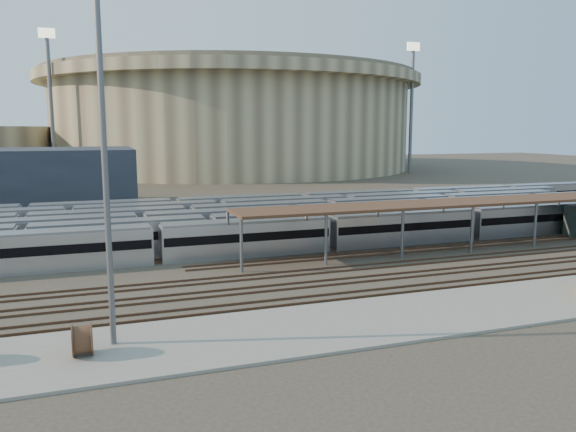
% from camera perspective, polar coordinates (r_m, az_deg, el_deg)
% --- Properties ---
extents(ground, '(420.00, 420.00, 0.00)m').
position_cam_1_polar(ground, '(54.46, 3.83, -5.33)').
color(ground, '#383026').
rests_on(ground, ground).
extents(apron, '(50.00, 9.00, 0.20)m').
position_cam_1_polar(apron, '(39.36, 5.70, -10.83)').
color(apron, gray).
rests_on(apron, ground).
extents(subway_trains, '(131.61, 23.90, 3.60)m').
position_cam_1_polar(subway_trains, '(71.64, -0.70, -0.41)').
color(subway_trains, '#B4B4B9').
rests_on(subway_trains, ground).
extents(inspection_shed, '(60.30, 6.00, 5.30)m').
position_cam_1_polar(inspection_shed, '(68.26, 19.77, 1.31)').
color(inspection_shed, '#5B5C60').
rests_on(inspection_shed, ground).
extents(empty_tracks, '(170.00, 9.62, 0.18)m').
position_cam_1_polar(empty_tracks, '(50.03, 6.09, -6.54)').
color(empty_tracks, '#4C3323').
rests_on(empty_tracks, ground).
extents(stadium, '(124.00, 124.00, 32.50)m').
position_cam_1_polar(stadium, '(194.05, -5.65, 9.74)').
color(stadium, tan).
rests_on(stadium, ground).
extents(service_building, '(42.00, 20.00, 10.00)m').
position_cam_1_polar(service_building, '(104.86, -27.00, 3.33)').
color(service_building, '#1E232D').
rests_on(service_building, ground).
extents(floodlight_0, '(4.00, 1.00, 38.40)m').
position_cam_1_polar(floodlight_0, '(158.99, -22.95, 10.80)').
color(floodlight_0, '#5B5C60').
rests_on(floodlight_0, ground).
extents(floodlight_2, '(4.00, 1.00, 38.40)m').
position_cam_1_polar(floodlight_2, '(174.24, 12.43, 11.06)').
color(floodlight_2, '#5B5C60').
rests_on(floodlight_2, ground).
extents(floodlight_3, '(4.00, 1.00, 38.40)m').
position_cam_1_polar(floodlight_3, '(208.96, -16.53, 10.50)').
color(floodlight_3, '#5B5C60').
rests_on(floodlight_3, ground).
extents(cable_reel_east, '(1.10, 1.94, 1.92)m').
position_cam_1_polar(cable_reel_east, '(35.58, -20.16, -11.71)').
color(cable_reel_east, '#4F321F').
rests_on(cable_reel_east, apron).
extents(yard_light_pole, '(0.81, 0.36, 22.28)m').
position_cam_1_polar(yard_light_pole, '(34.76, -18.13, 5.28)').
color(yard_light_pole, '#5B5C60').
rests_on(yard_light_pole, apron).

